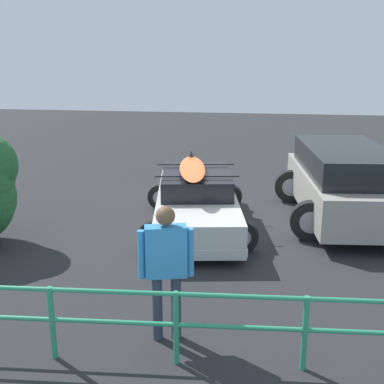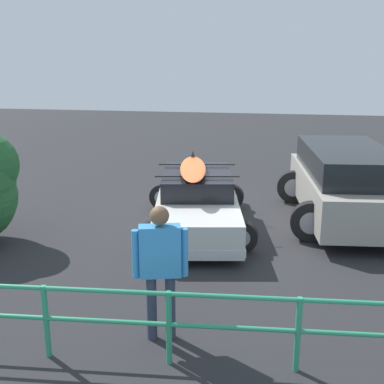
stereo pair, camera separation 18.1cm
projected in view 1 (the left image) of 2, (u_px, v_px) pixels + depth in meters
The scene contains 5 objects.
ground_plane at pixel (217, 220), 10.78m from camera, with size 44.00×44.00×0.02m, color #28282B.
sedan_car at pixel (196, 201), 10.14m from camera, with size 2.67×4.51×1.46m.
suv_car at pixel (343, 182), 10.57m from camera, with size 2.91×4.72×1.64m.
person_bystander at pixel (166, 261), 5.91m from camera, with size 0.67×0.33×1.78m.
railing_fence at pixel (113, 314), 5.58m from camera, with size 10.34×0.88×0.93m.
Camera 1 is at (-1.02, 10.19, 3.47)m, focal length 45.00 mm.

